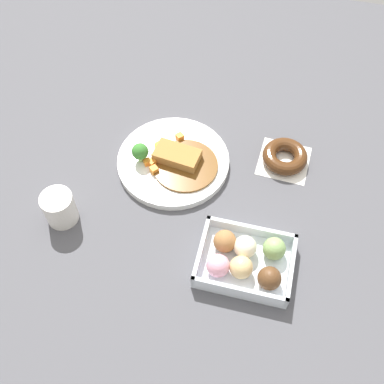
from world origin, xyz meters
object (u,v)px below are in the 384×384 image
Objects in this scene: coffee_mug at (60,208)px; curry_plate at (173,161)px; donut_box at (245,260)px; chocolate_ring_donut at (285,157)px.

curry_plate is at bearing 45.33° from coffee_mug.
curry_plate is 3.43× the size of coffee_mug.
curry_plate is 1.37× the size of donut_box.
curry_plate is 0.31m from donut_box.
curry_plate is 0.29m from coffee_mug.
donut_box is 2.50× the size of coffee_mug.
chocolate_ring_donut is at bearing 15.95° from curry_plate.
coffee_mug is (-0.20, -0.20, 0.02)m from curry_plate.
donut_box is 1.56× the size of chocolate_ring_donut.
curry_plate is at bearing 133.99° from donut_box.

